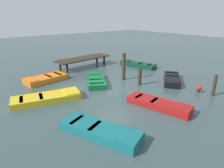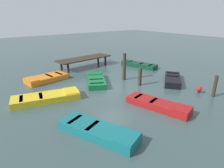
{
  "view_description": "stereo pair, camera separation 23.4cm",
  "coord_description": "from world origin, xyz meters",
  "px_view_note": "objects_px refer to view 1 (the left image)",
  "views": [
    {
      "loc": [
        -7.98,
        -10.16,
        5.04
      ],
      "look_at": [
        0.0,
        0.0,
        0.35
      ],
      "focal_mm": 30.84,
      "sensor_mm": 36.0,
      "label": 1
    },
    {
      "loc": [
        -7.79,
        -10.3,
        5.04
      ],
      "look_at": [
        0.0,
        0.0,
        0.35
      ],
      "focal_mm": 30.84,
      "sensor_mm": 36.0,
      "label": 2
    }
  ],
  "objects_px": {
    "rowboat_red": "(159,104)",
    "rowboat_dark_green": "(138,65)",
    "dock_segment": "(83,59)",
    "rowboat_orange": "(45,79)",
    "rowboat_green": "(96,80)",
    "mooring_piling_center": "(124,67)",
    "rowboat_yellow": "(47,98)",
    "mooring_piling_mid_right": "(214,86)",
    "marker_buoy": "(199,88)",
    "mooring_piling_far_right": "(140,77)",
    "rowboat_teal": "(101,131)",
    "rowboat_black": "(172,79)"
  },
  "relations": [
    {
      "from": "rowboat_dark_green",
      "to": "mooring_piling_center",
      "type": "distance_m",
      "value": 4.54
    },
    {
      "from": "dock_segment",
      "to": "rowboat_black",
      "type": "bearing_deg",
      "value": -74.57
    },
    {
      "from": "dock_segment",
      "to": "rowboat_green",
      "type": "relative_size",
      "value": 1.68
    },
    {
      "from": "rowboat_dark_green",
      "to": "rowboat_orange",
      "type": "distance_m",
      "value": 9.13
    },
    {
      "from": "rowboat_dark_green",
      "to": "mooring_piling_far_right",
      "type": "bearing_deg",
      "value": 121.03
    },
    {
      "from": "rowboat_black",
      "to": "mooring_piling_far_right",
      "type": "xyz_separation_m",
      "value": [
        -2.56,
        1.06,
        0.45
      ]
    },
    {
      "from": "rowboat_red",
      "to": "rowboat_teal",
      "type": "bearing_deg",
      "value": -102.8
    },
    {
      "from": "dock_segment",
      "to": "rowboat_orange",
      "type": "bearing_deg",
      "value": -163.4
    },
    {
      "from": "rowboat_green",
      "to": "rowboat_orange",
      "type": "relative_size",
      "value": 1.03
    },
    {
      "from": "mooring_piling_far_right",
      "to": "rowboat_green",
      "type": "bearing_deg",
      "value": 134.34
    },
    {
      "from": "rowboat_orange",
      "to": "marker_buoy",
      "type": "height_order",
      "value": "marker_buoy"
    },
    {
      "from": "rowboat_yellow",
      "to": "mooring_piling_center",
      "type": "xyz_separation_m",
      "value": [
        6.46,
        0.23,
        0.87
      ]
    },
    {
      "from": "rowboat_black",
      "to": "marker_buoy",
      "type": "xyz_separation_m",
      "value": [
        -0.44,
        -2.46,
        0.07
      ]
    },
    {
      "from": "mooring_piling_far_right",
      "to": "dock_segment",
      "type": "bearing_deg",
      "value": 95.44
    },
    {
      "from": "rowboat_dark_green",
      "to": "mooring_piling_mid_right",
      "type": "xyz_separation_m",
      "value": [
        -1.43,
        -8.34,
        0.49
      ]
    },
    {
      "from": "rowboat_green",
      "to": "mooring_piling_far_right",
      "type": "bearing_deg",
      "value": -106.52
    },
    {
      "from": "rowboat_dark_green",
      "to": "rowboat_black",
      "type": "bearing_deg",
      "value": 151.31
    },
    {
      "from": "mooring_piling_mid_right",
      "to": "mooring_piling_center",
      "type": "xyz_separation_m",
      "value": [
        -2.42,
        6.11,
        0.38
      ]
    },
    {
      "from": "rowboat_red",
      "to": "rowboat_dark_green",
      "type": "bearing_deg",
      "value": 127.64
    },
    {
      "from": "rowboat_yellow",
      "to": "marker_buoy",
      "type": "height_order",
      "value": "marker_buoy"
    },
    {
      "from": "rowboat_green",
      "to": "mooring_piling_center",
      "type": "relative_size",
      "value": 1.59
    },
    {
      "from": "mooring_piling_far_right",
      "to": "marker_buoy",
      "type": "distance_m",
      "value": 4.13
    },
    {
      "from": "rowboat_green",
      "to": "mooring_piling_mid_right",
      "type": "height_order",
      "value": "mooring_piling_mid_right"
    },
    {
      "from": "mooring_piling_center",
      "to": "marker_buoy",
      "type": "xyz_separation_m",
      "value": [
        2.22,
        -5.23,
        -0.8
      ]
    },
    {
      "from": "rowboat_black",
      "to": "marker_buoy",
      "type": "distance_m",
      "value": 2.5
    },
    {
      "from": "dock_segment",
      "to": "rowboat_dark_green",
      "type": "bearing_deg",
      "value": -42.16
    },
    {
      "from": "rowboat_black",
      "to": "rowboat_teal",
      "type": "xyz_separation_m",
      "value": [
        -8.57,
        -2.42,
        -0.0
      ]
    },
    {
      "from": "rowboat_dark_green",
      "to": "mooring_piling_mid_right",
      "type": "bearing_deg",
      "value": 155.02
    },
    {
      "from": "dock_segment",
      "to": "rowboat_red",
      "type": "height_order",
      "value": "dock_segment"
    },
    {
      "from": "mooring_piling_far_right",
      "to": "rowboat_yellow",
      "type": "bearing_deg",
      "value": 167.37
    },
    {
      "from": "rowboat_teal",
      "to": "mooring_piling_center",
      "type": "bearing_deg",
      "value": 109.23
    },
    {
      "from": "mooring_piling_center",
      "to": "dock_segment",
      "type": "bearing_deg",
      "value": 96.1
    },
    {
      "from": "rowboat_yellow",
      "to": "mooring_piling_mid_right",
      "type": "relative_size",
      "value": 2.96
    },
    {
      "from": "rowboat_green",
      "to": "marker_buoy",
      "type": "relative_size",
      "value": 7.21
    },
    {
      "from": "mooring_piling_far_right",
      "to": "rowboat_black",
      "type": "bearing_deg",
      "value": -22.5
    },
    {
      "from": "rowboat_dark_green",
      "to": "rowboat_red",
      "type": "distance_m",
      "value": 9.19
    },
    {
      "from": "rowboat_dark_green",
      "to": "rowboat_yellow",
      "type": "distance_m",
      "value": 10.6
    },
    {
      "from": "rowboat_red",
      "to": "rowboat_orange",
      "type": "bearing_deg",
      "value": -172.92
    },
    {
      "from": "rowboat_green",
      "to": "mooring_piling_center",
      "type": "distance_m",
      "value": 2.51
    },
    {
      "from": "mooring_piling_mid_right",
      "to": "mooring_piling_center",
      "type": "distance_m",
      "value": 6.59
    },
    {
      "from": "rowboat_red",
      "to": "rowboat_green",
      "type": "bearing_deg",
      "value": 170.14
    },
    {
      "from": "rowboat_teal",
      "to": "mooring_piling_mid_right",
      "type": "bearing_deg",
      "value": 61.59
    },
    {
      "from": "rowboat_teal",
      "to": "rowboat_yellow",
      "type": "bearing_deg",
      "value": 164.34
    },
    {
      "from": "rowboat_teal",
      "to": "rowboat_green",
      "type": "bearing_deg",
      "value": 126.1
    },
    {
      "from": "rowboat_dark_green",
      "to": "rowboat_teal",
      "type": "xyz_separation_m",
      "value": [
        -9.76,
        -7.4,
        -0.0
      ]
    },
    {
      "from": "rowboat_yellow",
      "to": "mooring_piling_mid_right",
      "type": "height_order",
      "value": "mooring_piling_mid_right"
    },
    {
      "from": "dock_segment",
      "to": "mooring_piling_far_right",
      "type": "xyz_separation_m",
      "value": [
        0.68,
        -7.15,
        -0.17
      ]
    },
    {
      "from": "mooring_piling_mid_right",
      "to": "rowboat_orange",
      "type": "bearing_deg",
      "value": 128.27
    },
    {
      "from": "rowboat_dark_green",
      "to": "rowboat_green",
      "type": "bearing_deg",
      "value": 88.78
    },
    {
      "from": "rowboat_red",
      "to": "rowboat_orange",
      "type": "xyz_separation_m",
      "value": [
        -3.41,
        8.57,
        0.0
      ]
    }
  ]
}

